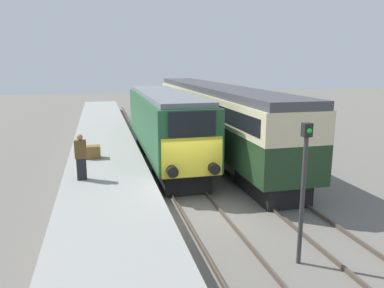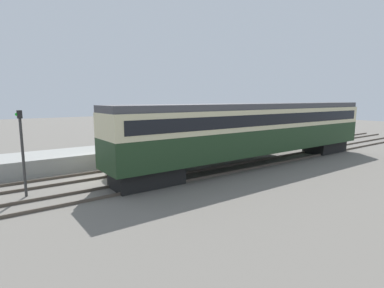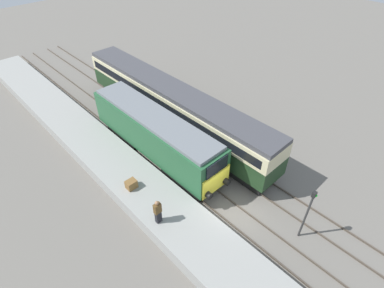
# 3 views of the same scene
# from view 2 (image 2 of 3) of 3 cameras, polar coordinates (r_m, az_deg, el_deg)

# --- Properties ---
(ground_plane) EXTENTS (120.00, 120.00, 0.00)m
(ground_plane) POSITION_cam_2_polar(r_m,az_deg,el_deg) (18.46, -16.89, -5.75)
(ground_plane) COLOR slate
(platform_left) EXTENTS (3.50, 50.00, 1.02)m
(platform_left) POSITION_cam_2_polar(r_m,az_deg,el_deg) (24.81, -1.90, -0.55)
(platform_left) COLOR gray
(platform_left) RESTS_ON ground_plane
(rails_near_track) EXTENTS (1.51, 60.00, 0.14)m
(rails_near_track) POSITION_cam_2_polar(r_m,az_deg,el_deg) (20.56, -3.63, -3.73)
(rails_near_track) COLOR #4C4238
(rails_near_track) RESTS_ON ground_plane
(rails_far_track) EXTENTS (1.50, 60.00, 0.14)m
(rails_far_track) POSITION_cam_2_polar(r_m,az_deg,el_deg) (17.86, 2.28, -5.62)
(rails_far_track) COLOR #4C4238
(rails_far_track) RESTS_ON ground_plane
(locomotive) EXTENTS (2.70, 12.95, 3.93)m
(locomotive) POSITION_cam_2_polar(r_m,az_deg,el_deg) (21.71, 2.09, 2.55)
(locomotive) COLOR black
(locomotive) RESTS_ON ground_plane
(passenger_carriage) EXTENTS (2.75, 21.21, 4.15)m
(passenger_carriage) POSITION_cam_2_polar(r_m,az_deg,el_deg) (20.62, 12.51, 3.04)
(passenger_carriage) COLOR black
(passenger_carriage) RESTS_ON ground_plane
(person_on_platform) EXTENTS (0.44, 0.26, 1.80)m
(person_on_platform) POSITION_cam_2_polar(r_m,az_deg,el_deg) (22.73, -16.00, 1.87)
(person_on_platform) COLOR black
(person_on_platform) RESTS_ON platform_left
(signal_post) EXTENTS (0.24, 0.28, 3.96)m
(signal_post) POSITION_cam_2_polar(r_m,az_deg,el_deg) (15.49, -29.64, -0.36)
(signal_post) COLOR #333333
(signal_post) RESTS_ON ground_plane
(luggage_crate) EXTENTS (0.70, 0.56, 0.60)m
(luggage_crate) POSITION_cam_2_polar(r_m,az_deg,el_deg) (23.82, -8.00, 0.96)
(luggage_crate) COLOR brown
(luggage_crate) RESTS_ON platform_left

